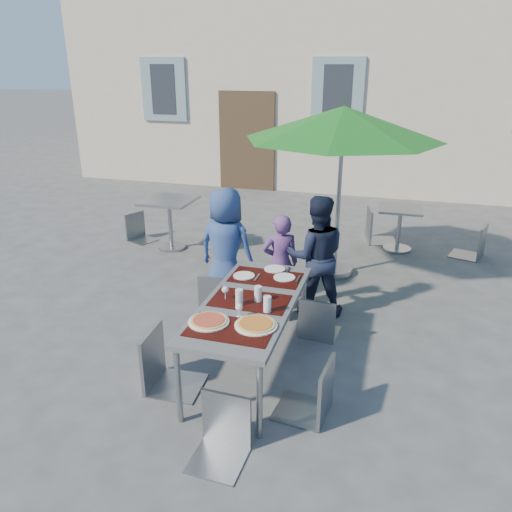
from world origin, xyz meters
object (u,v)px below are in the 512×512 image
(dining_table, at_px, (250,306))
(chair_5, at_px, (221,396))
(chair_0, at_px, (218,270))
(chair_3, at_px, (161,326))
(bg_chair_l_1, at_px, (378,205))
(chair_2, at_px, (320,294))
(child_2, at_px, (316,256))
(cafe_table_1, at_px, (400,222))
(pizza_near_right, at_px, (256,324))
(cafe_table_0, at_px, (170,214))
(chair_4, at_px, (316,356))
(child_1, at_px, (280,263))
(bg_chair_l_0, at_px, (137,211))
(patio_umbrella, at_px, (343,124))
(bg_chair_r_0, at_px, (222,213))
(bg_chair_r_1, at_px, (478,221))
(pizza_near_left, at_px, (209,321))
(chair_1, at_px, (270,269))
(child_0, at_px, (226,248))

(dining_table, distance_m, chair_5, 1.12)
(chair_0, relative_size, chair_3, 0.90)
(bg_chair_l_1, bearing_deg, chair_2, -96.39)
(child_2, xyz_separation_m, cafe_table_1, (0.90, 2.47, -0.26))
(pizza_near_right, distance_m, cafe_table_0, 4.11)
(chair_3, distance_m, chair_4, 1.38)
(dining_table, height_order, child_1, child_1)
(chair_2, relative_size, chair_4, 0.92)
(chair_3, xyz_separation_m, bg_chair_l_1, (1.58, 4.60, 0.01))
(pizza_near_right, bearing_deg, bg_chair_l_0, 130.85)
(patio_umbrella, xyz_separation_m, bg_chair_r_0, (-1.90, 0.65, -1.50))
(chair_3, bearing_deg, bg_chair_r_1, 54.29)
(dining_table, relative_size, chair_2, 2.07)
(bg_chair_r_0, bearing_deg, patio_umbrella, -18.75)
(chair_0, relative_size, bg_chair_r_0, 1.01)
(pizza_near_left, bearing_deg, dining_table, 67.12)
(pizza_near_left, distance_m, cafe_table_0, 3.94)
(child_2, bearing_deg, chair_5, 68.11)
(chair_4, height_order, bg_chair_l_0, chair_4)
(chair_5, relative_size, cafe_table_0, 1.11)
(patio_umbrella, bearing_deg, chair_4, -85.28)
(child_2, distance_m, cafe_table_0, 2.99)
(dining_table, height_order, chair_0, chair_0)
(chair_2, bearing_deg, pizza_near_right, -104.94)
(chair_4, bearing_deg, chair_1, 117.05)
(cafe_table_0, height_order, bg_chair_l_1, bg_chair_l_1)
(chair_4, bearing_deg, pizza_near_left, -178.37)
(dining_table, xyz_separation_m, chair_0, (-0.71, 1.04, -0.15))
(dining_table, relative_size, chair_1, 1.80)
(chair_1, xyz_separation_m, bg_chair_r_1, (2.49, 2.73, -0.03))
(chair_5, height_order, bg_chair_r_1, bg_chair_r_1)
(bg_chair_l_0, distance_m, bg_chair_r_1, 5.34)
(bg_chair_r_0, height_order, bg_chair_l_1, bg_chair_l_1)
(chair_4, bearing_deg, chair_2, 97.80)
(child_0, distance_m, cafe_table_0, 2.21)
(cafe_table_0, relative_size, cafe_table_1, 1.17)
(patio_umbrella, height_order, bg_chair_l_0, patio_umbrella)
(chair_4, bearing_deg, child_1, 112.07)
(chair_2, relative_size, cafe_table_0, 1.10)
(cafe_table_1, bearing_deg, chair_5, -103.10)
(child_0, distance_m, chair_5, 2.54)
(chair_2, distance_m, bg_chair_r_1, 3.55)
(chair_4, bearing_deg, child_2, 100.02)
(dining_table, bearing_deg, bg_chair_r_0, 114.13)
(child_1, relative_size, chair_4, 1.22)
(pizza_near_left, distance_m, chair_4, 0.93)
(bg_chair_r_0, bearing_deg, chair_0, -71.32)
(chair_0, bearing_deg, child_1, 24.70)
(pizza_near_right, distance_m, bg_chair_l_1, 4.66)
(chair_4, bearing_deg, child_0, 128.20)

